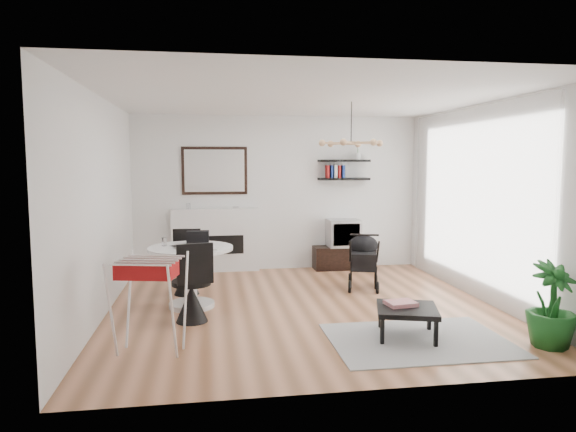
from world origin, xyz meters
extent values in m
plane|color=brown|center=(0.00, 0.00, 0.00)|extent=(5.00, 5.00, 0.00)
plane|color=white|center=(0.00, 0.00, 2.70)|extent=(5.00, 5.00, 0.00)
plane|color=white|center=(0.00, 2.50, 1.35)|extent=(5.00, 0.00, 5.00)
plane|color=white|center=(-2.50, 0.00, 1.35)|extent=(0.00, 5.00, 5.00)
plane|color=white|center=(2.50, 0.00, 1.35)|extent=(0.00, 5.00, 5.00)
cube|color=white|center=(2.40, 0.20, 1.35)|extent=(0.04, 3.60, 2.60)
cube|color=white|center=(-1.10, 2.42, 0.55)|extent=(1.50, 0.15, 1.10)
cube|color=black|center=(-1.10, 2.36, 0.48)|extent=(0.95, 0.06, 0.32)
cube|color=black|center=(-1.10, 2.48, 1.75)|extent=(1.12, 0.03, 0.82)
cube|color=white|center=(-1.10, 2.46, 1.75)|extent=(1.02, 0.01, 0.72)
cube|color=black|center=(1.16, 2.37, 1.60)|extent=(0.90, 0.25, 0.04)
cube|color=black|center=(1.16, 2.37, 1.92)|extent=(0.90, 0.25, 0.04)
cube|color=black|center=(1.16, 2.30, 0.20)|extent=(1.08, 0.38, 0.41)
cube|color=#B1B1B3|center=(1.14, 2.30, 0.65)|extent=(0.55, 0.48, 0.48)
cube|color=black|center=(1.14, 2.06, 0.65)|extent=(0.47, 0.01, 0.39)
cylinder|color=white|center=(-1.45, 0.24, 0.03)|extent=(0.59, 0.59, 0.06)
cylinder|color=white|center=(-1.45, 0.24, 0.41)|extent=(0.15, 0.15, 0.70)
cylinder|color=white|center=(-1.45, 0.24, 0.78)|extent=(1.10, 1.10, 0.04)
imported|color=black|center=(-1.52, 0.22, 0.81)|extent=(0.40, 0.36, 0.03)
cube|color=black|center=(-1.36, 0.46, 0.89)|extent=(0.30, 0.19, 0.18)
cube|color=silver|center=(-1.24, 0.10, 0.81)|extent=(0.42, 0.38, 0.01)
cylinder|color=white|center=(-1.80, 0.38, 0.86)|extent=(0.07, 0.07, 0.11)
cylinder|color=black|center=(-1.54, 0.92, 0.45)|extent=(0.44, 0.44, 0.05)
cone|color=black|center=(-1.54, 0.92, 0.21)|extent=(0.36, 0.36, 0.42)
cube|color=black|center=(-1.53, 1.12, 0.70)|extent=(0.40, 0.06, 0.45)
cylinder|color=black|center=(-1.43, -0.38, 0.47)|extent=(0.46, 0.46, 0.05)
cone|color=black|center=(-1.43, -0.38, 0.22)|extent=(0.38, 0.38, 0.44)
cube|color=black|center=(-1.37, -0.59, 0.74)|extent=(0.42, 0.15, 0.47)
cube|color=maroon|center=(-1.80, -1.34, 0.85)|extent=(0.61, 0.43, 0.15)
cube|color=black|center=(1.07, 0.85, 0.44)|extent=(0.50, 0.63, 0.25)
ellipsoid|color=black|center=(1.12, 1.01, 0.64)|extent=(0.44, 0.44, 0.31)
cylinder|color=black|center=(0.98, 0.52, 0.86)|extent=(0.39, 0.14, 0.03)
torus|color=black|center=(0.95, 1.15, 0.08)|extent=(0.10, 0.20, 0.19)
torus|color=black|center=(1.33, 1.04, 0.08)|extent=(0.10, 0.20, 0.19)
torus|color=black|center=(0.81, 0.66, 0.08)|extent=(0.10, 0.20, 0.19)
torus|color=black|center=(1.19, 0.55, 0.08)|extent=(0.10, 0.20, 0.19)
cube|color=gray|center=(0.98, -1.43, 0.01)|extent=(1.88, 1.36, 0.01)
cube|color=black|center=(0.89, -1.31, 0.31)|extent=(0.79, 0.79, 0.05)
cube|color=black|center=(0.55, -1.49, 0.15)|extent=(0.04, 0.04, 0.27)
cube|color=black|center=(1.07, -1.65, 0.15)|extent=(0.04, 0.04, 0.27)
cube|color=black|center=(0.71, -0.97, 0.15)|extent=(0.04, 0.04, 0.27)
cube|color=black|center=(1.23, -1.13, 0.15)|extent=(0.04, 0.04, 0.27)
cube|color=#DA3644|center=(0.85, -1.23, 0.36)|extent=(0.34, 0.28, 0.04)
imported|color=#18541C|center=(2.25, -1.80, 0.44)|extent=(0.60, 0.60, 0.88)
camera|label=1|loc=(-1.21, -6.45, 1.90)|focal=32.00mm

